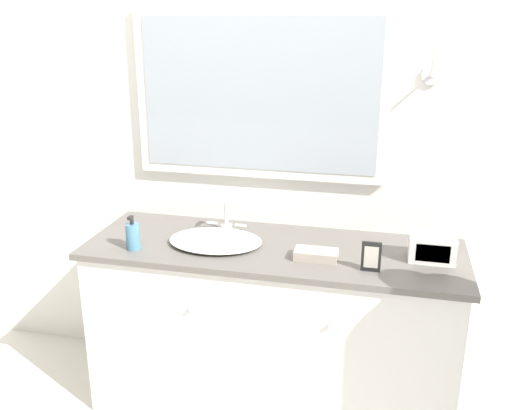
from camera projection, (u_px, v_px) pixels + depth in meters
name	position (u px, v px, depth m)	size (l,w,h in m)	color
wall_back	(287.00, 145.00, 2.86)	(8.00, 0.18, 2.55)	white
vanity_counter	(272.00, 327.00, 2.82)	(1.78, 0.62, 0.87)	white
sink_basin	(216.00, 239.00, 2.72)	(0.45, 0.39, 0.17)	white
soap_bottle	(133.00, 236.00, 2.64)	(0.07, 0.07, 0.17)	teal
appliance_box	(432.00, 248.00, 2.52)	(0.20, 0.13, 0.12)	white
picture_frame	(371.00, 257.00, 2.40)	(0.08, 0.01, 0.13)	black
hand_towel_near_sink	(316.00, 255.00, 2.54)	(0.19, 0.10, 0.04)	#B7A899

